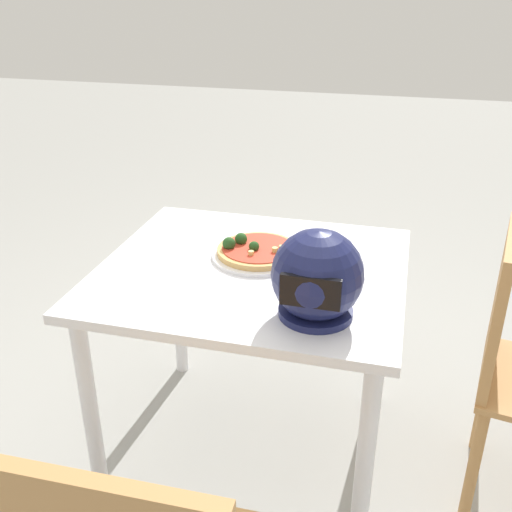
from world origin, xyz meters
TOP-DOWN VIEW (x-y plane):
  - ground_plane at (0.00, 0.00)m, footprint 14.00×14.00m
  - dining_table at (0.00, 0.00)m, footprint 0.94×0.84m
  - pizza_plate at (-0.00, -0.08)m, footprint 0.30×0.30m
  - pizza at (0.00, -0.08)m, footprint 0.27×0.27m
  - motorcycle_helmet at (-0.24, 0.24)m, footprint 0.24×0.24m

SIDE VIEW (x-z plane):
  - ground_plane at x=0.00m, z-range 0.00..0.00m
  - dining_table at x=0.00m, z-range 0.26..0.99m
  - pizza_plate at x=0.00m, z-range 0.72..0.73m
  - pizza at x=0.00m, z-range 0.72..0.77m
  - motorcycle_helmet at x=-0.24m, z-range 0.72..0.96m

